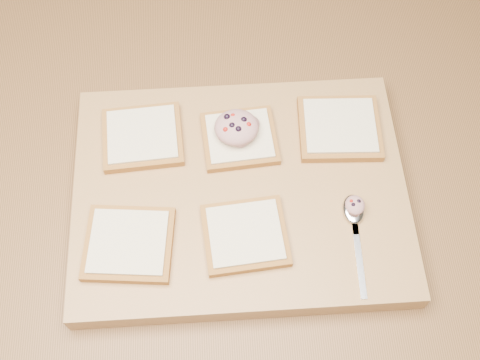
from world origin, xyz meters
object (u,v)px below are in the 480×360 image
at_px(cutting_board, 240,193).
at_px(tuna_salad_dollop, 236,127).
at_px(spoon, 354,216).
at_px(bread_far_center, 240,138).

xyz_separation_m(cutting_board, tuna_salad_dollop, (-0.00, 0.09, 0.05)).
bearing_deg(cutting_board, spoon, -20.26).
bearing_deg(cutting_board, bread_far_center, 86.92).
height_order(tuna_salad_dollop, spoon, tuna_salad_dollop).
distance_m(cutting_board, spoon, 0.18).
distance_m(cutting_board, tuna_salad_dollop, 0.10).
xyz_separation_m(cutting_board, bread_far_center, (0.00, 0.08, 0.03)).
relative_size(cutting_board, spoon, 3.16).
bearing_deg(tuna_salad_dollop, bread_far_center, -46.51).
relative_size(tuna_salad_dollop, spoon, 0.43).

